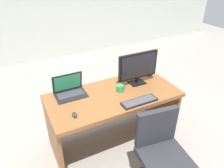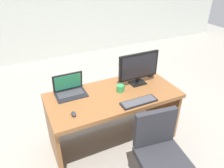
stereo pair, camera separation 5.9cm
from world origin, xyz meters
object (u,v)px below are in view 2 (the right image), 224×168
at_px(monitor, 139,67).
at_px(laptop, 69,87).
at_px(office_chair, 160,161).
at_px(desk_lamp, 152,60).
at_px(coffee_mug, 120,88).
at_px(desk, 112,105).
at_px(keyboard, 139,102).
at_px(mouse, 74,114).

height_order(monitor, laptop, monitor).
height_order(laptop, office_chair, laptop).
distance_m(desk_lamp, office_chair, 1.30).
xyz_separation_m(coffee_mug, office_chair, (0.03, -0.83, -0.41)).
bearing_deg(monitor, office_chair, -106.39).
height_order(desk_lamp, office_chair, desk_lamp).
distance_m(desk, keyboard, 0.42).
bearing_deg(desk, desk_lamp, 13.78).
bearing_deg(desk, laptop, 154.73).
height_order(keyboard, mouse, mouse).
relative_size(keyboard, office_chair, 0.49).
bearing_deg(desk, mouse, -157.17).
height_order(mouse, office_chair, office_chair).
xyz_separation_m(desk, desk_lamp, (0.67, 0.16, 0.43)).
xyz_separation_m(laptop, mouse, (-0.08, -0.45, -0.06)).
relative_size(monitor, keyboard, 1.26).
xyz_separation_m(desk, laptop, (-0.46, 0.22, 0.27)).
relative_size(monitor, coffee_mug, 4.73).
distance_m(desk_lamp, coffee_mug, 0.63).
bearing_deg(desk_lamp, laptop, 177.32).
distance_m(desk, mouse, 0.63).
xyz_separation_m(mouse, coffee_mug, (0.65, 0.21, 0.02)).
relative_size(keyboard, mouse, 5.05).
relative_size(coffee_mug, office_chair, 0.13).
relative_size(desk, keyboard, 3.69).
distance_m(keyboard, coffee_mug, 0.32).
bearing_deg(desk_lamp, coffee_mug, -162.10).
height_order(keyboard, desk_lamp, desk_lamp).
bearing_deg(monitor, mouse, -162.99).
distance_m(keyboard, desk_lamp, 0.73).
relative_size(mouse, coffee_mug, 0.74).
bearing_deg(keyboard, coffee_mug, 104.18).
bearing_deg(laptop, coffee_mug, -22.64).
height_order(laptop, coffee_mug, laptop).
height_order(laptop, desk_lamp, desk_lamp).
bearing_deg(coffee_mug, office_chair, -88.22).
bearing_deg(coffee_mug, keyboard, -75.82).
distance_m(laptop, desk_lamp, 1.14).
distance_m(laptop, coffee_mug, 0.61).
distance_m(desk, office_chair, 0.87).
xyz_separation_m(desk, office_chair, (0.13, -0.85, -0.18)).
relative_size(desk, office_chair, 1.82).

